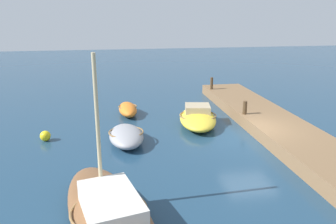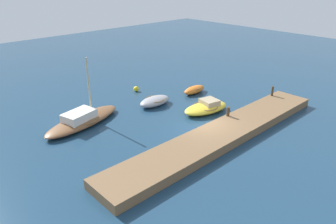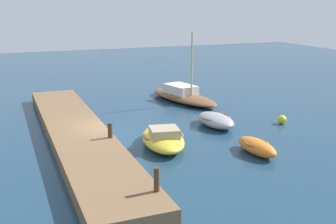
{
  "view_description": "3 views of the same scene",
  "coord_description": "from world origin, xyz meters",
  "px_view_note": "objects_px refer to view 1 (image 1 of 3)",
  "views": [
    {
      "loc": [
        -14.92,
        6.66,
        6.06
      ],
      "look_at": [
        1.27,
        3.89,
        1.21
      ],
      "focal_mm": 36.89,
      "sensor_mm": 36.0,
      "label": 1
    },
    {
      "loc": [
        -16.24,
        -13.5,
        10.69
      ],
      "look_at": [
        -1.01,
        2.75,
        0.85
      ],
      "focal_mm": 34.46,
      "sensor_mm": 36.0,
      "label": 2
    },
    {
      "loc": [
        20.63,
        -5.01,
        6.83
      ],
      "look_at": [
        -0.61,
        3.56,
        0.82
      ],
      "focal_mm": 44.74,
      "sensor_mm": 36.0,
      "label": 3
    }
  ],
  "objects_px": {
    "rowboat_grey": "(126,136)",
    "dinghy_orange": "(128,109)",
    "motorboat_yellow": "(198,118)",
    "sailboat_brown": "(109,213)",
    "mooring_post_west": "(245,108)",
    "marker_buoy": "(45,136)",
    "mooring_post_mid_west": "(212,83)"
  },
  "relations": [
    {
      "from": "rowboat_grey",
      "to": "mooring_post_mid_west",
      "type": "xyz_separation_m",
      "value": [
        7.91,
        -6.52,
        0.68
      ]
    },
    {
      "from": "rowboat_grey",
      "to": "dinghy_orange",
      "type": "relative_size",
      "value": 1.17
    },
    {
      "from": "rowboat_grey",
      "to": "marker_buoy",
      "type": "relative_size",
      "value": 6.07
    },
    {
      "from": "rowboat_grey",
      "to": "mooring_post_mid_west",
      "type": "bearing_deg",
      "value": -41.31
    },
    {
      "from": "mooring_post_west",
      "to": "rowboat_grey",
      "type": "bearing_deg",
      "value": 104.1
    },
    {
      "from": "rowboat_grey",
      "to": "marker_buoy",
      "type": "xyz_separation_m",
      "value": [
        0.97,
        3.84,
        -0.12
      ]
    },
    {
      "from": "motorboat_yellow",
      "to": "mooring_post_west",
      "type": "height_order",
      "value": "mooring_post_west"
    },
    {
      "from": "mooring_post_west",
      "to": "marker_buoy",
      "type": "bearing_deg",
      "value": 93.69
    },
    {
      "from": "dinghy_orange",
      "to": "sailboat_brown",
      "type": "relative_size",
      "value": 0.37
    },
    {
      "from": "sailboat_brown",
      "to": "mooring_post_west",
      "type": "distance_m",
      "value": 10.95
    },
    {
      "from": "mooring_post_west",
      "to": "mooring_post_mid_west",
      "type": "bearing_deg",
      "value": 0.0
    },
    {
      "from": "motorboat_yellow",
      "to": "sailboat_brown",
      "type": "height_order",
      "value": "sailboat_brown"
    },
    {
      "from": "mooring_post_mid_west",
      "to": "dinghy_orange",
      "type": "bearing_deg",
      "value": 117.82
    },
    {
      "from": "rowboat_grey",
      "to": "dinghy_orange",
      "type": "bearing_deg",
      "value": -6.03
    },
    {
      "from": "mooring_post_west",
      "to": "mooring_post_mid_west",
      "type": "distance_m",
      "value": 6.27
    },
    {
      "from": "motorboat_yellow",
      "to": "sailboat_brown",
      "type": "distance_m",
      "value": 9.82
    },
    {
      "from": "dinghy_orange",
      "to": "motorboat_yellow",
      "type": "height_order",
      "value": "motorboat_yellow"
    },
    {
      "from": "rowboat_grey",
      "to": "sailboat_brown",
      "type": "relative_size",
      "value": 0.43
    },
    {
      "from": "dinghy_orange",
      "to": "mooring_post_mid_west",
      "type": "relative_size",
      "value": 3.08
    },
    {
      "from": "mooring_post_mid_west",
      "to": "marker_buoy",
      "type": "xyz_separation_m",
      "value": [
        -6.94,
        10.35,
        -0.8
      ]
    },
    {
      "from": "sailboat_brown",
      "to": "mooring_post_west",
      "type": "relative_size",
      "value": 9.87
    },
    {
      "from": "mooring_post_west",
      "to": "marker_buoy",
      "type": "xyz_separation_m",
      "value": [
        -0.67,
        10.35,
        -0.74
      ]
    },
    {
      "from": "motorboat_yellow",
      "to": "marker_buoy",
      "type": "relative_size",
      "value": 8.55
    },
    {
      "from": "mooring_post_west",
      "to": "marker_buoy",
      "type": "height_order",
      "value": "mooring_post_west"
    },
    {
      "from": "motorboat_yellow",
      "to": "mooring_post_mid_west",
      "type": "distance_m",
      "value": 6.38
    },
    {
      "from": "mooring_post_west",
      "to": "dinghy_orange",
      "type": "bearing_deg",
      "value": 63.98
    },
    {
      "from": "dinghy_orange",
      "to": "mooring_post_west",
      "type": "relative_size",
      "value": 3.64
    },
    {
      "from": "motorboat_yellow",
      "to": "sailboat_brown",
      "type": "bearing_deg",
      "value": 160.94
    },
    {
      "from": "mooring_post_west",
      "to": "marker_buoy",
      "type": "relative_size",
      "value": 1.43
    },
    {
      "from": "sailboat_brown",
      "to": "mooring_post_mid_west",
      "type": "distance_m",
      "value": 16.16
    },
    {
      "from": "sailboat_brown",
      "to": "mooring_post_west",
      "type": "height_order",
      "value": "sailboat_brown"
    },
    {
      "from": "dinghy_orange",
      "to": "motorboat_yellow",
      "type": "xyz_separation_m",
      "value": [
        -2.57,
        -3.67,
        0.08
      ]
    }
  ]
}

